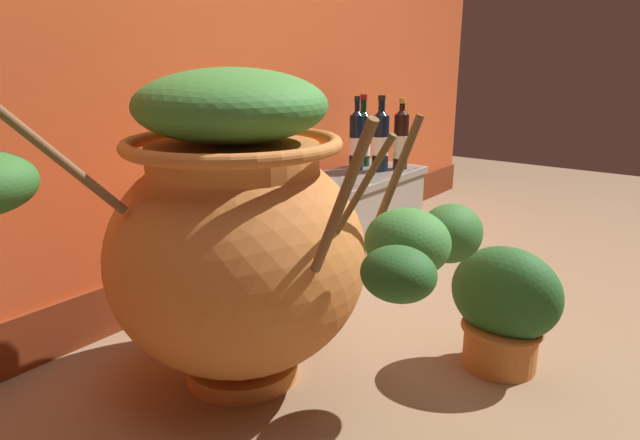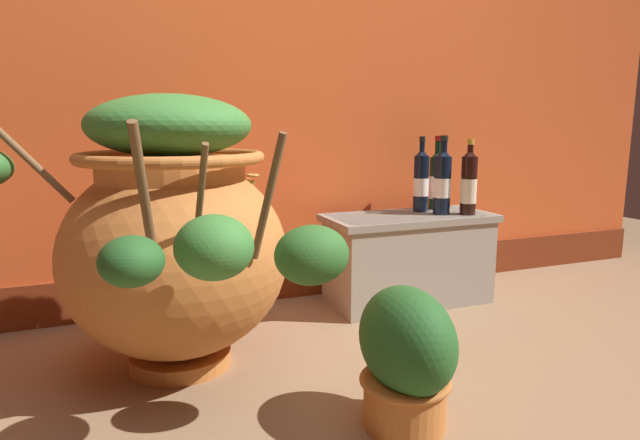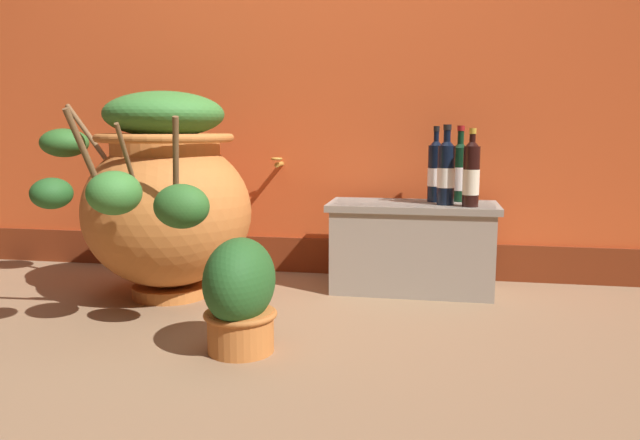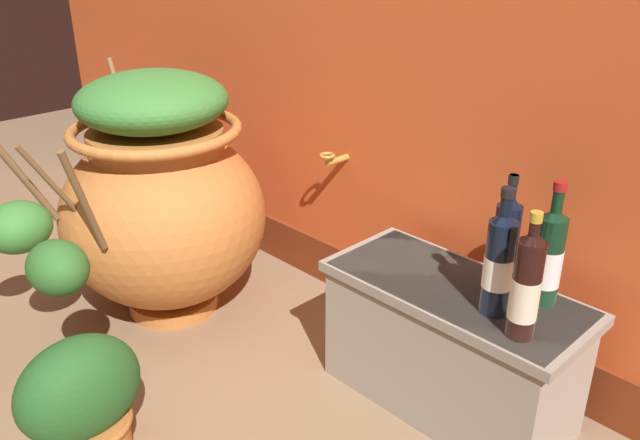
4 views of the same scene
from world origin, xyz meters
name	(u,v)px [view 3 (image 3 of 4)]	position (x,y,z in m)	size (l,w,h in m)	color
ground_plane	(232,346)	(0.00, 0.00, 0.00)	(7.00, 7.00, 0.00)	#896B4C
back_wall	(304,15)	(0.00, 1.20, 1.29)	(4.40, 0.33, 2.60)	#D15123
terracotta_urn	(165,196)	(-0.47, 0.54, 0.44)	(1.06, 1.02, 0.89)	#C17033
stone_ledge	(412,244)	(0.57, 0.84, 0.21)	(0.75, 0.34, 0.40)	#9E9384
wine_bottle_left	(460,171)	(0.77, 0.95, 0.54)	(0.07, 0.07, 0.34)	black
wine_bottle_middle	(446,171)	(0.71, 0.81, 0.55)	(0.08, 0.08, 0.35)	black
wine_bottle_right	(435,170)	(0.66, 0.91, 0.54)	(0.07, 0.07, 0.34)	black
wine_bottle_back	(471,174)	(0.81, 0.76, 0.54)	(0.07, 0.07, 0.33)	black
potted_shrub	(240,294)	(0.04, -0.03, 0.20)	(0.24, 0.33, 0.38)	#C17033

